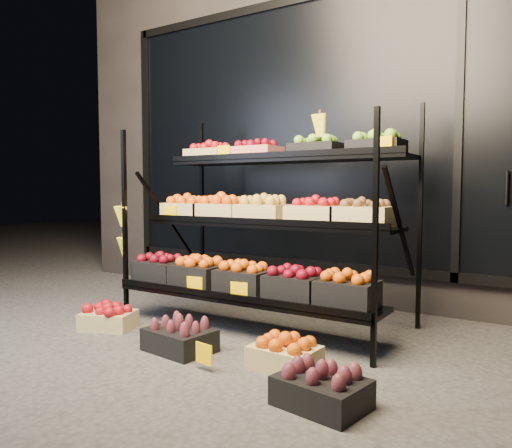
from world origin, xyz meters
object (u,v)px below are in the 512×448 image
Objects in this scene: floor_crate_left at (108,317)px; display_rack at (261,222)px; floor_crate_midright at (285,353)px; floor_crate_midleft at (180,336)px.

display_rack is at bearing 17.28° from floor_crate_left.
display_rack is 4.96× the size of floor_crate_left.
floor_crate_left is 1.51m from floor_crate_midright.
floor_crate_left is at bearing 179.50° from floor_crate_midleft.
floor_crate_midleft is 0.72m from floor_crate_midright.
display_rack reaches higher than floor_crate_midright.
floor_crate_midleft is at bearing -28.37° from floor_crate_left.
floor_crate_midright reaches higher than floor_crate_left.
floor_crate_midright is at bearing -21.12° from floor_crate_left.
display_rack reaches higher than floor_crate_left.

